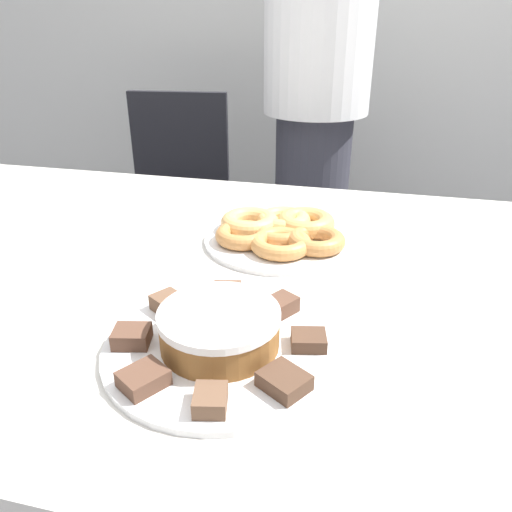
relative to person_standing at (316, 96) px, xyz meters
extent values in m
cube|color=silver|center=(-0.02, -0.99, -0.20)|extent=(1.96, 1.09, 0.03)
cylinder|color=silver|center=(-0.94, -0.50, -0.57)|extent=(0.06, 0.06, 0.70)
cylinder|color=#383842|center=(0.00, 0.00, -0.49)|extent=(0.28, 0.28, 0.86)
cylinder|color=white|center=(0.00, 0.00, 0.29)|extent=(0.37, 0.37, 0.68)
cylinder|color=black|center=(-0.53, -0.12, -0.91)|extent=(0.44, 0.44, 0.01)
cylinder|color=#262626|center=(-0.53, -0.12, -0.69)|extent=(0.06, 0.06, 0.43)
cube|color=black|center=(-0.53, -0.12, -0.45)|extent=(0.49, 0.49, 0.04)
cube|color=black|center=(-0.55, 0.08, -0.22)|extent=(0.40, 0.07, 0.42)
cylinder|color=white|center=(0.03, -1.24, -0.18)|extent=(0.34, 0.34, 0.01)
cylinder|color=white|center=(0.04, -0.83, -0.18)|extent=(0.33, 0.33, 0.01)
cylinder|color=brown|center=(0.03, -1.24, -0.15)|extent=(0.17, 0.17, 0.05)
cylinder|color=white|center=(0.03, -1.24, -0.12)|extent=(0.18, 0.18, 0.01)
cube|color=brown|center=(0.00, -1.11, -0.16)|extent=(0.06, 0.06, 0.02)
cube|color=brown|center=(-0.08, -1.17, -0.16)|extent=(0.07, 0.06, 0.03)
cube|color=brown|center=(-0.10, -1.26, -0.16)|extent=(0.06, 0.05, 0.02)
cube|color=brown|center=(-0.04, -1.35, -0.16)|extent=(0.07, 0.07, 0.02)
cube|color=brown|center=(0.05, -1.36, -0.16)|extent=(0.05, 0.06, 0.02)
cube|color=#513828|center=(0.13, -1.31, -0.17)|extent=(0.08, 0.07, 0.02)
cube|color=#513828|center=(0.15, -1.21, -0.17)|extent=(0.06, 0.05, 0.02)
cube|color=brown|center=(0.10, -1.13, -0.16)|extent=(0.06, 0.06, 0.03)
torus|color=#C68447|center=(0.04, -0.83, -0.16)|extent=(0.12, 0.12, 0.03)
torus|color=#C68447|center=(0.12, -0.87, -0.16)|extent=(0.12, 0.12, 0.03)
torus|color=tan|center=(0.09, -0.79, -0.16)|extent=(0.13, 0.13, 0.04)
torus|color=#E5AD66|center=(0.04, -0.78, -0.16)|extent=(0.12, 0.12, 0.04)
torus|color=#E5AD66|center=(-0.04, -0.81, -0.16)|extent=(0.13, 0.13, 0.04)
torus|color=#C68447|center=(-0.03, -0.88, -0.16)|extent=(0.12, 0.12, 0.03)
torus|color=#D18E4C|center=(0.05, -0.90, -0.16)|extent=(0.13, 0.13, 0.03)
camera|label=1|loc=(0.22, -1.81, 0.26)|focal=35.00mm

